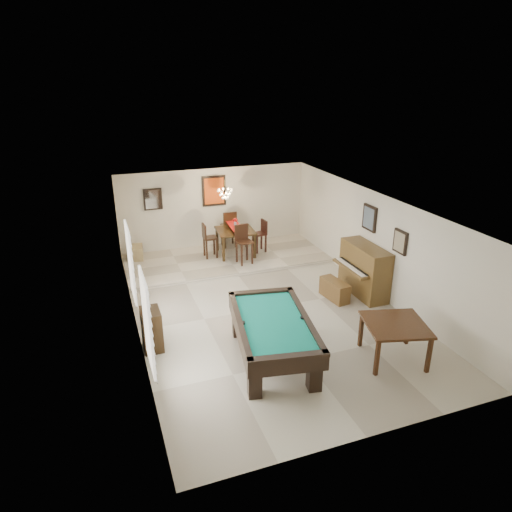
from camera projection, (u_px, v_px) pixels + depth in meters
ground_plane at (264, 309)px, 11.07m from camera, size 6.00×9.00×0.02m
wall_back at (214, 209)px, 14.51m from camera, size 6.00×0.04×2.60m
wall_front at (375, 368)px, 6.65m from camera, size 6.00×0.04×2.60m
wall_left at (132, 277)px, 9.63m from camera, size 0.04×9.00×2.60m
wall_right at (375, 244)px, 11.53m from camera, size 0.04×9.00×2.60m
ceiling at (265, 205)px, 10.10m from camera, size 6.00×9.00×0.04m
dining_step at (226, 259)px, 13.88m from camera, size 6.00×2.50×0.12m
window_left_front at (147, 322)px, 7.68m from camera, size 0.06×1.00×1.70m
window_left_rear at (131, 262)px, 10.13m from camera, size 0.06×1.00×1.70m
pool_table at (273, 340)px, 8.94m from camera, size 1.83×2.80×0.87m
square_table at (393, 341)px, 8.98m from camera, size 1.41×1.41×0.80m
upright_piano at (359, 271)px, 11.56m from camera, size 0.88×1.57×1.30m
piano_bench at (335, 290)px, 11.47m from camera, size 0.45×0.91×0.49m
apothecary_chest at (152, 329)px, 9.32m from camera, size 0.39×0.58×0.87m
dining_table at (235, 240)px, 13.93m from camera, size 1.17×1.17×0.91m
flower_vase at (235, 222)px, 13.72m from camera, size 0.17×0.17×0.25m
dining_chair_south at (244, 245)px, 13.22m from camera, size 0.48×0.48×1.14m
dining_chair_north at (229, 228)px, 14.55m from camera, size 0.44×0.44×1.18m
dining_chair_west at (210, 240)px, 13.70m from camera, size 0.39×0.39×1.05m
dining_chair_east at (259, 236)px, 14.14m from camera, size 0.41×0.41×1.00m
corner_bench at (136, 253)px, 13.62m from camera, size 0.43×0.52×0.43m
chandelier at (225, 190)px, 13.04m from camera, size 0.44×0.44×0.60m
back_painting at (214, 191)px, 14.25m from camera, size 0.75×0.06×0.95m
back_mirror at (153, 199)px, 13.69m from camera, size 0.55×0.06×0.65m
right_picture_upper at (370, 218)px, 11.56m from camera, size 0.06×0.55×0.65m
right_picture_lower at (400, 242)px, 10.50m from camera, size 0.06×0.45×0.55m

